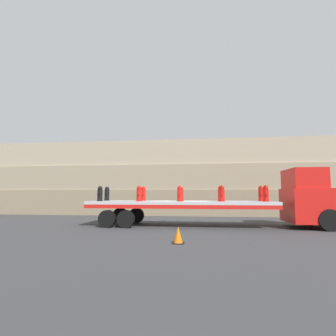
# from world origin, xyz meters

# --- Properties ---
(ground_plane) EXTENTS (120.00, 120.00, 0.00)m
(ground_plane) POSITION_xyz_m (0.00, 0.00, 0.00)
(ground_plane) COLOR #38383A
(rock_cliff) EXTENTS (60.00, 3.30, 6.24)m
(rock_cliff) POSITION_xyz_m (0.00, 7.86, 3.12)
(rock_cliff) COLOR #84755B
(rock_cliff) RESTS_ON ground_plane
(truck_cab) EXTENTS (2.31, 2.69, 3.07)m
(truck_cab) POSITION_xyz_m (6.80, 0.00, 1.51)
(truck_cab) COLOR red
(truck_cab) RESTS_ON ground_plane
(flatbed_trailer) EXTENTS (10.11, 2.61, 1.36)m
(flatbed_trailer) POSITION_xyz_m (-0.60, 0.00, 1.12)
(flatbed_trailer) COLOR #B2B2B7
(flatbed_trailer) RESTS_ON ground_plane
(fire_hydrant_black_near_0) EXTENTS (0.35, 0.51, 0.83)m
(fire_hydrant_black_near_0) POSITION_xyz_m (-4.45, -0.55, 1.77)
(fire_hydrant_black_near_0) COLOR black
(fire_hydrant_black_near_0) RESTS_ON flatbed_trailer
(fire_hydrant_black_far_0) EXTENTS (0.35, 0.51, 0.83)m
(fire_hydrant_black_far_0) POSITION_xyz_m (-4.45, 0.55, 1.77)
(fire_hydrant_black_far_0) COLOR black
(fire_hydrant_black_far_0) RESTS_ON flatbed_trailer
(fire_hydrant_red_near_1) EXTENTS (0.35, 0.51, 0.83)m
(fire_hydrant_red_near_1) POSITION_xyz_m (-2.23, -0.55, 1.77)
(fire_hydrant_red_near_1) COLOR red
(fire_hydrant_red_near_1) RESTS_ON flatbed_trailer
(fire_hydrant_red_far_1) EXTENTS (0.35, 0.51, 0.83)m
(fire_hydrant_red_far_1) POSITION_xyz_m (-2.23, 0.55, 1.77)
(fire_hydrant_red_far_1) COLOR red
(fire_hydrant_red_far_1) RESTS_ON flatbed_trailer
(fire_hydrant_red_near_2) EXTENTS (0.35, 0.51, 0.83)m
(fire_hydrant_red_near_2) POSITION_xyz_m (0.00, -0.55, 1.77)
(fire_hydrant_red_near_2) COLOR red
(fire_hydrant_red_near_2) RESTS_ON flatbed_trailer
(fire_hydrant_red_far_2) EXTENTS (0.35, 0.51, 0.83)m
(fire_hydrant_red_far_2) POSITION_xyz_m (0.00, 0.55, 1.77)
(fire_hydrant_red_far_2) COLOR red
(fire_hydrant_red_far_2) RESTS_ON flatbed_trailer
(fire_hydrant_red_near_3) EXTENTS (0.35, 0.51, 0.83)m
(fire_hydrant_red_near_3) POSITION_xyz_m (2.23, -0.55, 1.77)
(fire_hydrant_red_near_3) COLOR red
(fire_hydrant_red_near_3) RESTS_ON flatbed_trailer
(fire_hydrant_red_far_3) EXTENTS (0.35, 0.51, 0.83)m
(fire_hydrant_red_far_3) POSITION_xyz_m (2.23, 0.55, 1.77)
(fire_hydrant_red_far_3) COLOR red
(fire_hydrant_red_far_3) RESTS_ON flatbed_trailer
(fire_hydrant_red_near_4) EXTENTS (0.35, 0.51, 0.83)m
(fire_hydrant_red_near_4) POSITION_xyz_m (4.45, -0.55, 1.77)
(fire_hydrant_red_near_4) COLOR red
(fire_hydrant_red_near_4) RESTS_ON flatbed_trailer
(fire_hydrant_red_far_4) EXTENTS (0.35, 0.51, 0.83)m
(fire_hydrant_red_far_4) POSITION_xyz_m (4.45, 0.55, 1.77)
(fire_hydrant_red_far_4) COLOR red
(fire_hydrant_red_far_4) RESTS_ON flatbed_trailer
(cargo_strap_rear) EXTENTS (0.05, 2.71, 0.01)m
(cargo_strap_rear) POSITION_xyz_m (0.00, 0.00, 2.20)
(cargo_strap_rear) COLOR yellow
(cargo_strap_rear) RESTS_ON fire_hydrant_red_near_2
(cargo_strap_middle) EXTENTS (0.05, 2.71, 0.01)m
(cargo_strap_middle) POSITION_xyz_m (2.23, 0.00, 2.20)
(cargo_strap_middle) COLOR yellow
(cargo_strap_middle) RESTS_ON fire_hydrant_red_near_3
(cargo_strap_front) EXTENTS (0.05, 2.71, 0.01)m
(cargo_strap_front) POSITION_xyz_m (4.45, 0.00, 2.20)
(cargo_strap_front) COLOR yellow
(cargo_strap_front) RESTS_ON fire_hydrant_red_near_4
(traffic_cone) EXTENTS (0.43, 0.43, 0.59)m
(traffic_cone) POSITION_xyz_m (0.29, -5.08, 0.29)
(traffic_cone) COLOR black
(traffic_cone) RESTS_ON ground_plane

